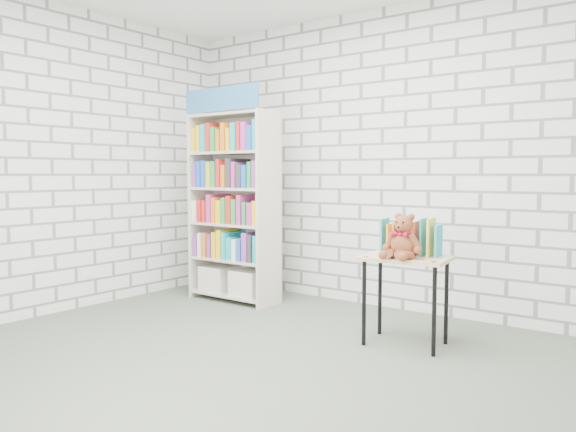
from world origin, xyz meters
The scene contains 6 objects.
ground centered at (0.00, 0.00, 0.00)m, with size 4.50×4.50×0.00m, color #4D5548.
room_shell centered at (0.00, 0.00, 1.78)m, with size 4.52×4.02×2.81m.
bookshelf centered at (-1.29, 1.36, 0.95)m, with size 0.93×0.36×2.09m.
display_table centered at (0.71, 1.02, 0.57)m, with size 0.66×0.49×0.66m.
table_books centered at (0.70, 1.11, 0.79)m, with size 0.45×0.24×0.25m.
teddy_bear centered at (0.73, 0.92, 0.79)m, with size 0.30×0.28×0.32m.
Camera 1 is at (2.46, -2.77, 1.26)m, focal length 35.00 mm.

